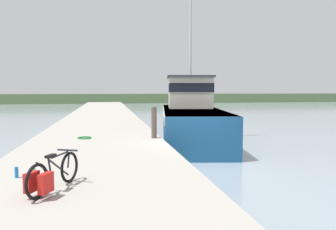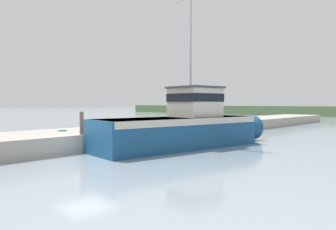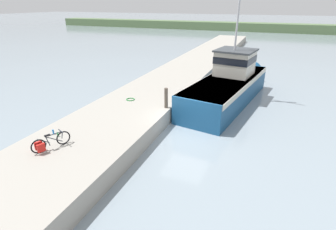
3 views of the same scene
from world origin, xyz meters
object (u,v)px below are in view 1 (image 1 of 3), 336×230
Objects in this scene: fishing_boat_main at (191,117)px; mooring_post at (154,123)px; bicycle_touring at (49,176)px; water_bottle_by_bike at (17,172)px; water_bottle_on_curb at (34,173)px.

fishing_boat_main reaches higher than mooring_post.
water_bottle_by_bike is at bearing 150.10° from bicycle_touring.
fishing_boat_main is 53.83× the size of water_bottle_by_bike.
mooring_post is at bearing 90.04° from bicycle_touring.
water_bottle_on_curb is at bearing -110.78° from fishing_boat_main.
fishing_boat_main is 8.04× the size of bicycle_touring.
fishing_boat_main is at bearing 62.01° from mooring_post.
water_bottle_by_bike is at bearing -112.52° from fishing_boat_main.
fishing_boat_main is 57.51× the size of water_bottle_on_curb.
mooring_post is 5.20× the size of water_bottle_by_bike.
fishing_boat_main is 12.58m from water_bottle_by_bike.
bicycle_touring is at bearing -113.93° from mooring_post.
mooring_post is 5.55× the size of water_bottle_on_curb.
fishing_boat_main reaches higher than water_bottle_by_bike.
mooring_post is at bearing 57.81° from water_bottle_on_curb.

